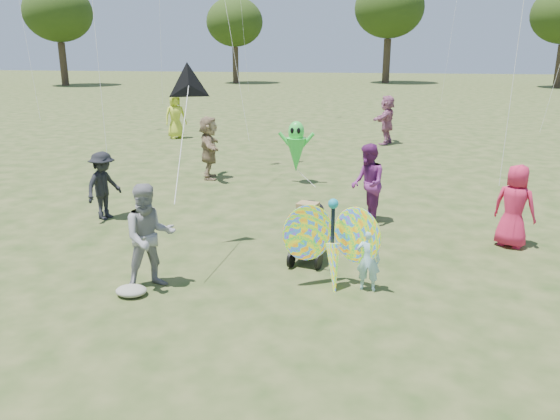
% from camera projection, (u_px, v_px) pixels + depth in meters
% --- Properties ---
extents(ground, '(160.00, 160.00, 0.00)m').
position_uv_depth(ground, '(276.00, 313.00, 7.83)').
color(ground, '#51592B').
rests_on(ground, ground).
extents(child_girl, '(0.39, 0.28, 1.02)m').
position_uv_depth(child_girl, '(368.00, 260.00, 8.46)').
color(child_girl, '#9DD3DE').
rests_on(child_girl, ground).
extents(adult_man, '(1.04, 0.99, 1.69)m').
position_uv_depth(adult_man, '(149.00, 237.00, 8.46)').
color(adult_man, gray).
rests_on(adult_man, ground).
extents(grey_bag, '(0.48, 0.40, 0.15)m').
position_uv_depth(grey_bag, '(131.00, 291.00, 8.38)').
color(grey_bag, gray).
rests_on(grey_bag, ground).
extents(crowd_a, '(0.93, 0.83, 1.60)m').
position_uv_depth(crowd_a, '(515.00, 206.00, 10.27)').
color(crowd_a, '#C92046').
rests_on(crowd_a, ground).
extents(crowd_b, '(0.80, 1.09, 1.51)m').
position_uv_depth(crowd_b, '(104.00, 186.00, 11.98)').
color(crowd_b, black).
rests_on(crowd_b, ground).
extents(crowd_d, '(0.99, 1.76, 1.81)m').
position_uv_depth(crowd_d, '(209.00, 148.00, 15.69)').
color(crowd_d, '#93795A').
rests_on(crowd_d, ground).
extents(crowd_e, '(0.84, 0.97, 1.72)m').
position_uv_depth(crowd_e, '(368.00, 184.00, 11.73)').
color(crowd_e, '#71256E').
rests_on(crowd_e, ground).
extents(crowd_g, '(1.07, 1.00, 1.83)m').
position_uv_depth(crowd_g, '(175.00, 116.00, 22.79)').
color(crowd_g, '#C5D632').
rests_on(crowd_g, ground).
extents(crowd_j, '(1.12, 1.85, 1.90)m').
position_uv_depth(crowd_j, '(387.00, 120.00, 21.44)').
color(crowd_j, '#A96084').
rests_on(crowd_j, ground).
extents(jogging_stroller, '(0.66, 1.11, 1.09)m').
position_uv_depth(jogging_stroller, '(308.00, 227.00, 9.64)').
color(jogging_stroller, black).
rests_on(jogging_stroller, ground).
extents(butterfly_kite, '(1.74, 0.75, 1.65)m').
position_uv_depth(butterfly_kite, '(333.00, 245.00, 8.50)').
color(butterfly_kite, '#E6244A').
rests_on(butterfly_kite, ground).
extents(delta_kite_rig, '(0.89, 2.19, 2.08)m').
position_uv_depth(delta_kite_rig, '(189.00, 86.00, 9.68)').
color(delta_kite_rig, black).
rests_on(delta_kite_rig, ground).
extents(alien_kite, '(1.12, 0.69, 1.74)m').
position_uv_depth(alien_kite, '(296.00, 149.00, 15.14)').
color(alien_kite, '#35E348').
rests_on(alien_kite, ground).
extents(tree_line, '(91.78, 33.60, 10.79)m').
position_uv_depth(tree_line, '(410.00, 10.00, 47.72)').
color(tree_line, '#3A2D21').
rests_on(tree_line, ground).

